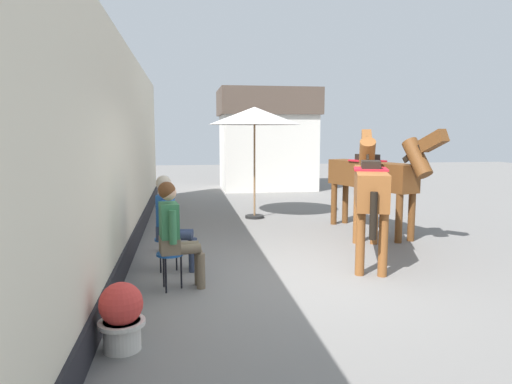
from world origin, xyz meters
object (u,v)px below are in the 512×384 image
(seated_visitor_far, at_px, (170,218))
(satchel_bag, at_px, (168,246))
(cafe_parasol, at_px, (254,117))
(seated_visitor_near, at_px, (174,230))
(saddled_horse_near, at_px, (369,185))
(flower_planter_near, at_px, (121,315))
(saddled_horse_far, at_px, (375,175))

(seated_visitor_far, bearing_deg, satchel_bag, 94.32)
(seated_visitor_far, bearing_deg, cafe_parasol, 65.23)
(seated_visitor_near, bearing_deg, saddled_horse_near, 20.95)
(seated_visitor_near, distance_m, flower_planter_near, 1.75)
(cafe_parasol, bearing_deg, flower_planter_near, -108.98)
(flower_planter_near, height_order, cafe_parasol, cafe_parasol)
(seated_visitor_far, xyz_separation_m, saddled_horse_far, (3.92, 1.95, 0.38))
(seated_visitor_far, distance_m, saddled_horse_near, 3.18)
(seated_visitor_near, relative_size, saddled_horse_near, 0.48)
(saddled_horse_near, distance_m, cafe_parasol, 4.03)
(seated_visitor_near, relative_size, saddled_horse_far, 0.48)
(saddled_horse_far, bearing_deg, cafe_parasol, 136.26)
(seated_visitor_near, bearing_deg, seated_visitor_far, 95.04)
(flower_planter_near, xyz_separation_m, cafe_parasol, (2.21, 6.43, 2.03))
(seated_visitor_near, distance_m, saddled_horse_far, 4.77)
(saddled_horse_far, bearing_deg, flower_planter_near, -134.24)
(saddled_horse_far, bearing_deg, saddled_horse_near, -115.86)
(seated_visitor_near, height_order, saddled_horse_far, saddled_horse_far)
(saddled_horse_near, bearing_deg, cafe_parasol, 109.94)
(seated_visitor_near, bearing_deg, satchel_bag, 94.63)
(seated_visitor_near, xyz_separation_m, saddled_horse_far, (3.85, 2.79, 0.38))
(seated_visitor_far, bearing_deg, saddled_horse_near, 6.19)
(saddled_horse_near, xyz_separation_m, flower_planter_near, (-3.52, -2.81, -0.82))
(saddled_horse_far, relative_size, flower_planter_near, 4.51)
(seated_visitor_far, relative_size, cafe_parasol, 0.54)
(saddled_horse_far, height_order, satchel_bag, saddled_horse_far)
(cafe_parasol, distance_m, satchel_bag, 4.12)
(seated_visitor_near, relative_size, flower_planter_near, 2.17)
(seated_visitor_near, distance_m, seated_visitor_far, 0.84)
(cafe_parasol, bearing_deg, seated_visitor_far, -114.77)
(seated_visitor_near, height_order, saddled_horse_near, saddled_horse_near)
(saddled_horse_near, relative_size, cafe_parasol, 1.11)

